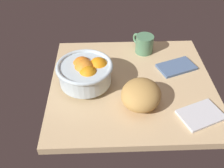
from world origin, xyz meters
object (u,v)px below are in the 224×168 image
Objects in this scene: bread_loaf at (141,95)px; fruit_bowl at (86,72)px; mug at (144,44)px; napkin_spare at (201,115)px; napkin_folded at (176,67)px.

fruit_bowl is at bearing -29.52° from bread_loaf.
mug is (-25.53, -22.37, -2.36)cm from fruit_bowl.
fruit_bowl is 1.36× the size of bread_loaf.
napkin_spare is 1.31× the size of mug.
mug reaches higher than napkin_spare.
napkin_spare is at bearing 155.97° from fruit_bowl.
mug reaches higher than napkin_folded.
fruit_bowl is 34.03cm from mug.
fruit_bowl is at bearing 41.23° from mug.
bread_loaf is 1.08× the size of napkin_spare.
napkin_spare is 43.35cm from mug.
bread_loaf reaches higher than mug.
napkin_spare is (-20.58, 6.76, -4.06)cm from bread_loaf.
bread_loaf is at bearing 48.40° from napkin_folded.
bread_loaf is 27.74cm from napkin_folded.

